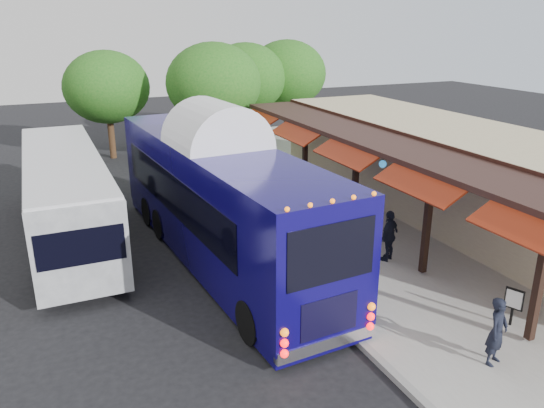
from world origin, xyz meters
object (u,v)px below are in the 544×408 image
city_bus (66,193)px  sign_board (514,301)px  ped_b (350,219)px  ped_c (389,236)px  ped_d (309,195)px  ped_a (497,331)px  coach_bus (219,195)px

city_bus → sign_board: 14.88m
ped_b → ped_c: bearing=91.4°
ped_d → sign_board: (1.12, -9.00, -0.29)m
city_bus → ped_a: city_bus is taller
ped_a → city_bus: bearing=102.7°
ped_b → ped_d: size_ratio=0.86×
city_bus → sign_board: size_ratio=11.30×
ped_b → coach_bus: bearing=-20.7°
city_bus → ped_d: city_bus is taller
ped_a → sign_board: 1.92m
ped_b → sign_board: 6.41m
city_bus → ped_b: 10.16m
coach_bus → ped_d: size_ratio=6.67×
ped_c → ped_a: bearing=52.4°
ped_b → city_bus: bearing=-38.3°
coach_bus → ped_b: (4.48, -0.84, -1.24)m
ped_c → sign_board: 4.58m
ped_b → sign_board: bearing=88.1°
sign_board → city_bus: bearing=108.2°
ped_a → ped_b: (0.71, 7.36, 0.03)m
city_bus → ped_c: city_bus is taller
ped_b → ped_d: ped_d is taller
ped_a → ped_c: size_ratio=0.96×
city_bus → ped_c: size_ratio=6.84×
ped_c → city_bus: bearing=-61.9°
ped_a → coach_bus: bearing=93.3°
ped_a → ped_c: bearing=57.7°
ped_d → sign_board: ped_d is taller
ped_b → ped_d: 2.67m
ped_c → ped_d: bearing=-109.4°
ped_c → ped_b: bearing=-105.1°
coach_bus → ped_b: 4.73m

